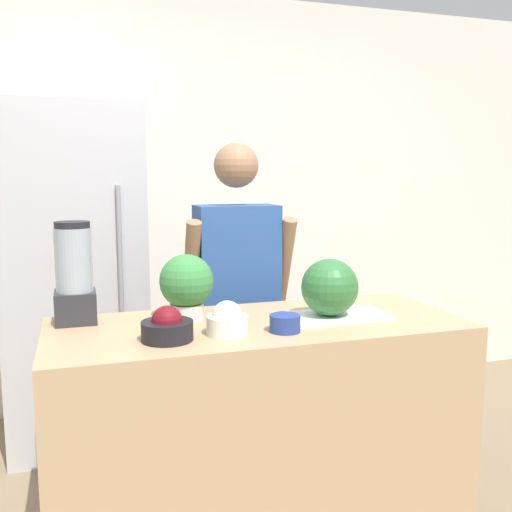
{
  "coord_description": "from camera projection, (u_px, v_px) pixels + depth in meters",
  "views": [
    {
      "loc": [
        -0.64,
        -1.68,
        1.48
      ],
      "look_at": [
        0.0,
        0.35,
        1.18
      ],
      "focal_mm": 40.0,
      "sensor_mm": 36.0,
      "label": 1
    }
  ],
  "objects": [
    {
      "name": "person",
      "position": [
        237.0,
        307.0,
        2.78
      ],
      "size": [
        0.53,
        0.26,
        1.63
      ],
      "color": "#333338",
      "rests_on": "ground_plane"
    },
    {
      "name": "bowl_small_blue",
      "position": [
        285.0,
        323.0,
        2.03
      ],
      "size": [
        0.11,
        0.11,
        0.06
      ],
      "color": "navy",
      "rests_on": "counter_island"
    },
    {
      "name": "potted_plant",
      "position": [
        186.0,
        284.0,
        2.19
      ],
      "size": [
        0.21,
        0.21,
        0.25
      ],
      "color": "beige",
      "rests_on": "counter_island"
    },
    {
      "name": "cutting_board",
      "position": [
        331.0,
        316.0,
        2.22
      ],
      "size": [
        0.44,
        0.22,
        0.01
      ],
      "color": "white",
      "rests_on": "counter_island"
    },
    {
      "name": "watermelon",
      "position": [
        330.0,
        287.0,
        2.2
      ],
      "size": [
        0.22,
        0.22,
        0.22
      ],
      "color": "#2D6B33",
      "rests_on": "cutting_board"
    },
    {
      "name": "bowl_cherries",
      "position": [
        167.0,
        327.0,
        1.92
      ],
      "size": [
        0.18,
        0.18,
        0.12
      ],
      "color": "black",
      "rests_on": "counter_island"
    },
    {
      "name": "refrigerator",
      "position": [
        76.0,
        277.0,
        3.15
      ],
      "size": [
        0.73,
        0.73,
        1.84
      ],
      "color": "#B7B7BC",
      "rests_on": "ground_plane"
    },
    {
      "name": "counter_island",
      "position": [
        258.0,
        437.0,
        2.23
      ],
      "size": [
        1.56,
        0.64,
        0.93
      ],
      "color": "tan",
      "rests_on": "ground_plane"
    },
    {
      "name": "wall_back",
      "position": [
        180.0,
        203.0,
        3.67
      ],
      "size": [
        8.0,
        0.06,
        2.6
      ],
      "color": "silver",
      "rests_on": "ground_plane"
    },
    {
      "name": "bowl_cream",
      "position": [
        227.0,
        321.0,
        1.99
      ],
      "size": [
        0.15,
        0.15,
        0.12
      ],
      "color": "white",
      "rests_on": "counter_island"
    },
    {
      "name": "blender",
      "position": [
        74.0,
        275.0,
        2.13
      ],
      "size": [
        0.15,
        0.15,
        0.38
      ],
      "color": "#28282D",
      "rests_on": "counter_island"
    }
  ]
}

